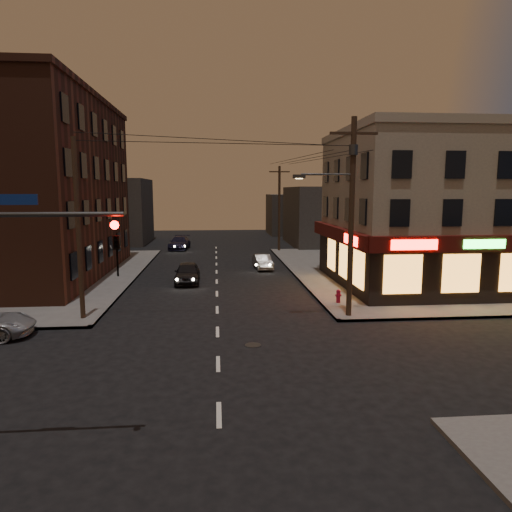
{
  "coord_description": "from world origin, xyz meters",
  "views": [
    {
      "loc": [
        -0.03,
        -16.69,
        6.55
      ],
      "look_at": [
        2.04,
        6.59,
        3.2
      ],
      "focal_mm": 32.0,
      "sensor_mm": 36.0,
      "label": 1
    }
  ],
  "objects": [
    {
      "name": "ground",
      "position": [
        0.0,
        0.0,
        0.0
      ],
      "size": [
        120.0,
        120.0,
        0.0
      ],
      "primitive_type": "plane",
      "color": "black",
      "rests_on": "ground"
    },
    {
      "name": "sidewalk_ne",
      "position": [
        18.0,
        19.0,
        0.07
      ],
      "size": [
        24.0,
        28.0,
        0.15
      ],
      "primitive_type": "cube",
      "color": "#514F4C",
      "rests_on": "ground"
    },
    {
      "name": "pizza_building",
      "position": [
        15.93,
        13.43,
        5.35
      ],
      "size": [
        15.85,
        12.85,
        10.5
      ],
      "color": "tan",
      "rests_on": "sidewalk_ne"
    },
    {
      "name": "brick_apartment",
      "position": [
        -14.5,
        19.0,
        6.65
      ],
      "size": [
        12.0,
        20.0,
        13.0
      ],
      "primitive_type": "cube",
      "color": "#492417",
      "rests_on": "sidewalk_nw"
    },
    {
      "name": "bg_building_ne_a",
      "position": [
        14.0,
        38.0,
        3.5
      ],
      "size": [
        10.0,
        12.0,
        7.0
      ],
      "primitive_type": "cube",
      "color": "#3F3D3A",
      "rests_on": "ground"
    },
    {
      "name": "bg_building_nw",
      "position": [
        -13.0,
        42.0,
        4.0
      ],
      "size": [
        9.0,
        10.0,
        8.0
      ],
      "primitive_type": "cube",
      "color": "#3F3D3A",
      "rests_on": "ground"
    },
    {
      "name": "bg_building_ne_b",
      "position": [
        12.0,
        52.0,
        3.0
      ],
      "size": [
        8.0,
        8.0,
        6.0
      ],
      "primitive_type": "cube",
      "color": "#3F3D3A",
      "rests_on": "ground"
    },
    {
      "name": "utility_pole_main",
      "position": [
        6.68,
        5.8,
        5.76
      ],
      "size": [
        4.2,
        0.44,
        10.0
      ],
      "color": "#382619",
      "rests_on": "sidewalk_ne"
    },
    {
      "name": "utility_pole_far",
      "position": [
        6.8,
        32.0,
        4.65
      ],
      "size": [
        0.26,
        0.26,
        9.0
      ],
      "primitive_type": "cylinder",
      "color": "#382619",
      "rests_on": "sidewalk_ne"
    },
    {
      "name": "utility_pole_west",
      "position": [
        -6.8,
        6.5,
        4.65
      ],
      "size": [
        0.24,
        0.24,
        9.0
      ],
      "primitive_type": "cylinder",
      "color": "#382619",
      "rests_on": "sidewalk_nw"
    },
    {
      "name": "sedan_near",
      "position": [
        -2.08,
        15.78,
        0.74
      ],
      "size": [
        1.81,
        4.35,
        1.47
      ],
      "primitive_type": "imported",
      "rotation": [
        0.0,
        0.0,
        0.02
      ],
      "color": "black",
      "rests_on": "ground"
    },
    {
      "name": "sedan_mid",
      "position": [
        3.89,
        21.14,
        0.6
      ],
      "size": [
        1.58,
        3.76,
        1.21
      ],
      "primitive_type": "imported",
      "rotation": [
        0.0,
        0.0,
        0.08
      ],
      "color": "slate",
      "rests_on": "ground"
    },
    {
      "name": "sedan_far",
      "position": [
        -4.11,
        34.99,
        0.72
      ],
      "size": [
        2.42,
        5.12,
        1.44
      ],
      "primitive_type": "imported",
      "rotation": [
        0.0,
        0.0,
        -0.08
      ],
      "color": "black",
      "rests_on": "ground"
    },
    {
      "name": "fire_hydrant",
      "position": [
        6.97,
        8.45,
        0.58
      ],
      "size": [
        0.35,
        0.35,
        0.78
      ],
      "rotation": [
        0.0,
        0.0,
        0.13
      ],
      "color": "maroon",
      "rests_on": "sidewalk_ne"
    }
  ]
}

